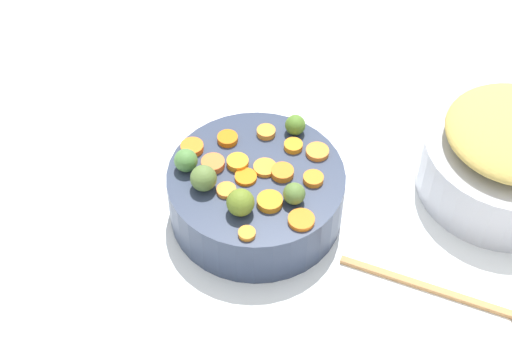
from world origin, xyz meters
TOP-DOWN VIEW (x-y plane):
  - tabletop at (0.00, 0.00)m, footprint 2.40×2.40m
  - serving_bowl_carrots at (0.02, -0.01)m, footprint 0.28×0.28m
  - metal_pot at (-0.20, 0.34)m, footprint 0.28×0.28m
  - carrot_slice_0 at (0.07, -0.04)m, footprint 0.04×0.04m
  - carrot_slice_1 at (0.03, -0.02)m, footprint 0.05×0.05m
  - carrot_slice_2 at (-0.06, 0.02)m, footprint 0.04×0.04m
  - carrot_slice_3 at (0.01, -0.04)m, footprint 0.04×0.04m
  - carrot_slice_4 at (0.03, -0.08)m, footprint 0.04×0.04m
  - carrot_slice_5 at (0.13, 0.03)m, footprint 0.03×0.03m
  - carrot_slice_6 at (0.01, -0.12)m, footprint 0.04×0.04m
  - carrot_slice_7 at (0.00, -0.00)m, footprint 0.05×0.05m
  - carrot_slice_8 at (0.07, 0.09)m, footprint 0.05×0.05m
  - carrot_slice_9 at (-0.01, 0.08)m, footprint 0.04×0.04m
  - carrot_slice_10 at (-0.07, -0.03)m, footprint 0.04×0.04m
  - carrot_slice_11 at (0.00, 0.03)m, footprint 0.05×0.05m
  - carrot_slice_12 at (-0.06, 0.06)m, footprint 0.04×0.04m
  - carrot_slice_13 at (0.06, 0.03)m, footprint 0.04×0.04m
  - carrot_slice_14 at (-0.03, -0.08)m, footprint 0.04×0.04m
  - brussels_sprout_0 at (0.09, -0.00)m, footprint 0.04×0.04m
  - brussels_sprout_1 at (0.07, -0.07)m, footprint 0.04×0.04m
  - brussels_sprout_2 at (0.04, 0.06)m, footprint 0.03×0.03m
  - brussels_sprout_3 at (-0.09, 0.01)m, footprint 0.03×0.03m
  - brussels_sprout_4 at (0.05, -0.11)m, footprint 0.04×0.04m
  - wooden_spoon at (0.05, 0.39)m, footprint 0.05×0.33m

SIDE VIEW (x-z plane):
  - tabletop at x=0.00m, z-range 0.00..0.02m
  - wooden_spoon at x=0.05m, z-range 0.02..0.03m
  - serving_bowl_carrots at x=0.02m, z-range 0.02..0.11m
  - metal_pot at x=-0.20m, z-range 0.02..0.12m
  - carrot_slice_1 at x=0.03m, z-range 0.11..0.12m
  - carrot_slice_0 at x=0.07m, z-range 0.11..0.12m
  - carrot_slice_7 at x=0.00m, z-range 0.11..0.12m
  - carrot_slice_5 at x=0.13m, z-range 0.11..0.12m
  - carrot_slice_8 at x=0.07m, z-range 0.11..0.12m
  - carrot_slice_12 at x=-0.06m, z-range 0.11..0.12m
  - carrot_slice_9 at x=-0.01m, z-range 0.11..0.12m
  - carrot_slice_2 at x=-0.06m, z-range 0.11..0.12m
  - carrot_slice_14 at x=-0.03m, z-range 0.11..0.12m
  - carrot_slice_10 at x=-0.07m, z-range 0.11..0.12m
  - carrot_slice_6 at x=0.01m, z-range 0.11..0.12m
  - carrot_slice_13 at x=0.06m, z-range 0.11..0.12m
  - carrot_slice_3 at x=0.01m, z-range 0.11..0.12m
  - carrot_slice_4 at x=0.03m, z-range 0.11..0.12m
  - carrot_slice_11 at x=0.00m, z-range 0.11..0.12m
  - brussels_sprout_3 at x=-0.09m, z-range 0.11..0.15m
  - brussels_sprout_2 at x=0.04m, z-range 0.11..0.15m
  - brussels_sprout_4 at x=0.05m, z-range 0.11..0.15m
  - brussels_sprout_1 at x=0.07m, z-range 0.11..0.15m
  - brussels_sprout_0 at x=0.09m, z-range 0.11..0.15m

